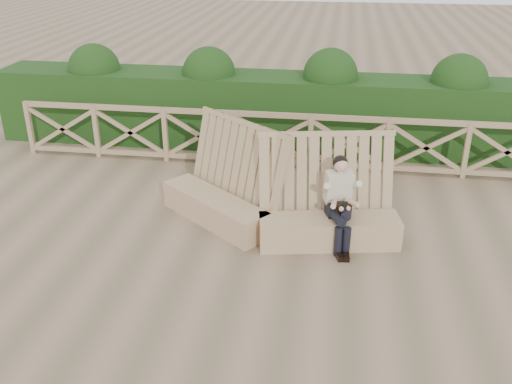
# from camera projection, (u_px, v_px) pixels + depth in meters

# --- Properties ---
(ground) EXTENTS (60.00, 60.00, 0.00)m
(ground) POSITION_uv_depth(u_px,v_px,m) (242.00, 261.00, 8.04)
(ground) COLOR brown
(ground) RESTS_ON ground
(bench) EXTENTS (3.82, 1.90, 1.57)m
(bench) POSITION_uv_depth(u_px,v_px,m) (272.00, 207.00, 8.69)
(bench) COLOR #987457
(bench) RESTS_ON ground
(woman) EXTENTS (0.49, 0.85, 1.36)m
(woman) POSITION_uv_depth(u_px,v_px,m) (340.00, 199.00, 8.18)
(woman) COLOR black
(woman) RESTS_ON ground
(guardrail) EXTENTS (10.10, 0.09, 1.10)m
(guardrail) POSITION_uv_depth(u_px,v_px,m) (273.00, 140.00, 10.93)
(guardrail) COLOR #7E6249
(guardrail) RESTS_ON ground
(hedge) EXTENTS (12.00, 1.20, 1.50)m
(hedge) POSITION_uv_depth(u_px,v_px,m) (280.00, 112.00, 11.92)
(hedge) COLOR black
(hedge) RESTS_ON ground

